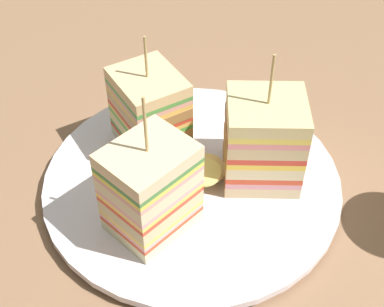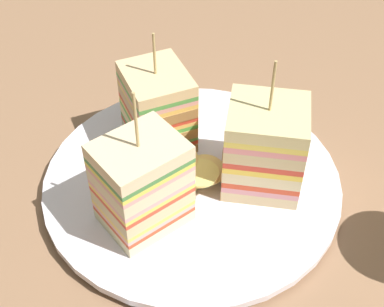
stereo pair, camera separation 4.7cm
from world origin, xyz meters
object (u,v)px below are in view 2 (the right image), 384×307
sandwich_wedge_0 (142,184)px  sandwich_wedge_2 (158,108)px  chip_pile (191,172)px  plate (192,181)px  sandwich_wedge_1 (264,147)px

sandwich_wedge_0 → sandwich_wedge_2: (4.91, 8.93, -0.32)cm
sandwich_wedge_0 → sandwich_wedge_2: bearing=47.5°
sandwich_wedge_0 → chip_pile: 6.43cm
chip_pile → sandwich_wedge_2: bearing=93.1°
plate → sandwich_wedge_0: size_ratio=2.03×
sandwich_wedge_2 → chip_pile: 7.20cm
sandwich_wedge_1 → chip_pile: 6.98cm
plate → sandwich_wedge_2: size_ratio=2.30×
sandwich_wedge_0 → chip_pile: sandwich_wedge_0 is taller
sandwich_wedge_1 → sandwich_wedge_2: size_ratio=1.09×
sandwich_wedge_0 → sandwich_wedge_2: 10.20cm
plate → sandwich_wedge_0: 7.84cm
plate → sandwich_wedge_2: sandwich_wedge_2 is taller
plate → sandwich_wedge_2: bearing=96.6°
sandwich_wedge_2 → sandwich_wedge_0: bearing=-27.2°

